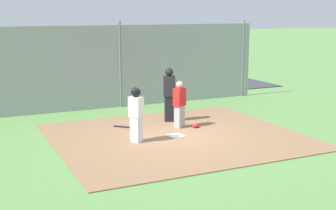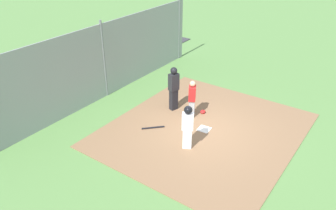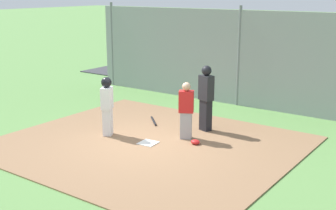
{
  "view_description": "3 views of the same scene",
  "coord_description": "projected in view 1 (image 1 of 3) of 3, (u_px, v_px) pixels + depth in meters",
  "views": [
    {
      "loc": [
        5.94,
        12.08,
        3.73
      ],
      "look_at": [
        -0.1,
        -0.78,
        0.83
      ],
      "focal_mm": 49.43,
      "sensor_mm": 36.0,
      "label": 1
    },
    {
      "loc": [
        9.4,
        5.02,
        6.81
      ],
      "look_at": [
        0.47,
        -1.31,
        0.85
      ],
      "focal_mm": 36.21,
      "sensor_mm": 36.0,
      "label": 2
    },
    {
      "loc": [
        -6.72,
        8.52,
        3.88
      ],
      "look_at": [
        0.33,
        -1.34,
        0.71
      ],
      "focal_mm": 47.84,
      "sensor_mm": 36.0,
      "label": 3
    }
  ],
  "objects": [
    {
      "name": "parking_lot",
      "position": [
        94.0,
        91.0,
        21.74
      ],
      "size": [
        18.0,
        5.2,
        0.04
      ],
      "primitive_type": "cube",
      "color": "#38383D",
      "rests_on": "ground_plane"
    },
    {
      "name": "umpire",
      "position": [
        169.0,
        93.0,
        15.6
      ],
      "size": [
        0.44,
        0.36,
        1.83
      ],
      "rotation": [
        0.0,
        0.0,
        1.27
      ],
      "color": "black",
      "rests_on": "dirt_infield"
    },
    {
      "name": "parked_car_green",
      "position": [
        42.0,
        84.0,
        20.0
      ],
      "size": [
        4.23,
        1.94,
        1.28
      ],
      "rotation": [
        0.0,
        0.0,
        0.02
      ],
      "color": "#235B38",
      "rests_on": "parking_lot"
    },
    {
      "name": "catcher_mask",
      "position": [
        196.0,
        126.0,
        14.92
      ],
      "size": [
        0.24,
        0.2,
        0.12
      ],
      "primitive_type": "ellipsoid",
      "color": "red",
      "rests_on": "dirt_infield"
    },
    {
      "name": "catcher",
      "position": [
        179.0,
        104.0,
        14.81
      ],
      "size": [
        0.46,
        0.41,
        1.51
      ],
      "rotation": [
        0.0,
        0.0,
        2.07
      ],
      "color": "#9E9EA3",
      "rests_on": "dirt_infield"
    },
    {
      "name": "home_plate",
      "position": [
        176.0,
        136.0,
        13.93
      ],
      "size": [
        0.47,
        0.47,
        0.02
      ],
      "primitive_type": "cube",
      "rotation": [
        0.0,
        0.0,
        0.08
      ],
      "color": "white",
      "rests_on": "dirt_infield"
    },
    {
      "name": "parked_car_red",
      "position": [
        83.0,
        79.0,
        21.52
      ],
      "size": [
        4.42,
        2.39,
        1.28
      ],
      "rotation": [
        0.0,
        0.0,
        -0.16
      ],
      "color": "maroon",
      "rests_on": "parking_lot"
    },
    {
      "name": "backstop_fence",
      "position": [
        120.0,
        66.0,
        18.01
      ],
      "size": [
        12.0,
        0.1,
        3.35
      ],
      "color": "#93999E",
      "rests_on": "ground_plane"
    },
    {
      "name": "ground_plane",
      "position": [
        176.0,
        137.0,
        13.94
      ],
      "size": [
        140.0,
        140.0,
        0.0
      ],
      "primitive_type": "plane",
      "color": "#5B8947"
    },
    {
      "name": "runner",
      "position": [
        136.0,
        111.0,
        13.13
      ],
      "size": [
        0.41,
        0.46,
        1.59
      ],
      "rotation": [
        0.0,
        0.0,
        3.64
      ],
      "color": "silver",
      "rests_on": "dirt_infield"
    },
    {
      "name": "dirt_infield",
      "position": [
        176.0,
        136.0,
        13.93
      ],
      "size": [
        7.2,
        6.4,
        0.03
      ],
      "primitive_type": "cube",
      "color": "#896647",
      "rests_on": "ground_plane"
    },
    {
      "name": "parked_car_white",
      "position": [
        144.0,
        75.0,
        22.76
      ],
      "size": [
        4.33,
        2.16,
        1.28
      ],
      "rotation": [
        0.0,
        0.0,
        0.09
      ],
      "color": "silver",
      "rests_on": "parking_lot"
    },
    {
      "name": "baseball_bat",
      "position": [
        126.0,
        127.0,
        14.9
      ],
      "size": [
        0.66,
        0.64,
        0.06
      ],
      "primitive_type": "cylinder",
      "rotation": [
        0.0,
        1.57,
        5.51
      ],
      "color": "black",
      "rests_on": "dirt_infield"
    }
  ]
}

